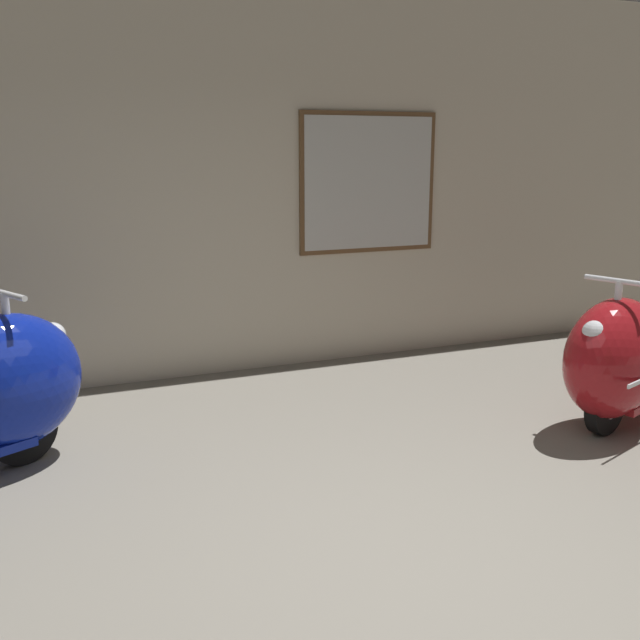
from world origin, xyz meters
TOP-DOWN VIEW (x-y plane):
  - ground_plane at (0.00, 0.00)m, footprint 60.00×60.00m
  - showroom_back_wall at (0.01, 3.56)m, footprint 18.00×0.24m
  - scooter_1 at (2.40, 1.16)m, footprint 1.87×1.08m

SIDE VIEW (x-z plane):
  - ground_plane at x=0.00m, z-range 0.00..0.00m
  - scooter_1 at x=2.40m, z-range -0.05..1.05m
  - showroom_back_wall at x=0.01m, z-range 0.00..3.39m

